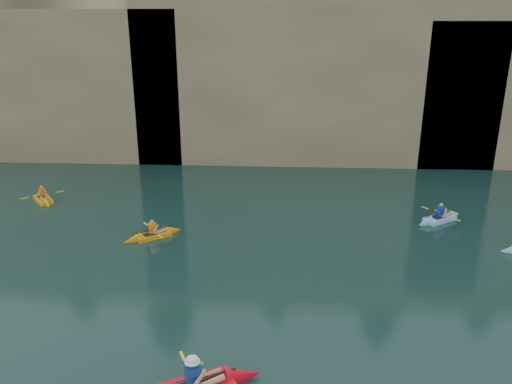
{
  "coord_description": "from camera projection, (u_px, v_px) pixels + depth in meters",
  "views": [
    {
      "loc": [
        0.04,
        -11.45,
        9.35
      ],
      "look_at": [
        -1.04,
        7.17,
        3.0
      ],
      "focal_mm": 35.0,
      "sensor_mm": 36.0,
      "label": 1
    }
  ],
  "objects": [
    {
      "name": "sea_cave_east",
      "position": [
        434.0,
        135.0,
        33.3
      ],
      "size": [
        5.0,
        1.0,
        4.5
      ],
      "primitive_type": "cube",
      "color": "black",
      "rests_on": "ground"
    },
    {
      "name": "cliff_slab_center",
      "position": [
        315.0,
        80.0,
        33.24
      ],
      "size": [
        24.0,
        2.4,
        11.4
      ],
      "primitive_type": "cube",
      "color": "#9E7E60",
      "rests_on": "ground"
    },
    {
      "name": "kayaker_yellow",
      "position": [
        43.0,
        199.0,
        27.42
      ],
      "size": [
        2.28,
        2.57,
        1.13
      ],
      "rotation": [
        0.0,
        0.0,
        -0.88
      ],
      "color": "#E8A313",
      "rests_on": "ground"
    },
    {
      "name": "ground",
      "position": [
        279.0,
        378.0,
        13.84
      ],
      "size": [
        160.0,
        160.0,
        0.0
      ],
      "primitive_type": "plane",
      "color": "black",
      "rests_on": "ground"
    },
    {
      "name": "cliff",
      "position": [
        285.0,
        66.0,
        40.25
      ],
      "size": [
        70.0,
        16.0,
        12.0
      ],
      "primitive_type": "cube",
      "color": "tan",
      "rests_on": "ground"
    },
    {
      "name": "kayaker_ltblue_mid",
      "position": [
        440.0,
        218.0,
        24.73
      ],
      "size": [
        2.89,
        2.32,
        1.16
      ],
      "rotation": [
        0.0,
        0.0,
        0.61
      ],
      "color": "#94C5F7",
      "rests_on": "ground"
    },
    {
      "name": "kayaker_orange",
      "position": [
        153.0,
        235.0,
        22.82
      ],
      "size": [
        2.66,
        2.21,
        1.07
      ],
      "rotation": [
        0.0,
        0.0,
        0.64
      ],
      "color": "orange",
      "rests_on": "ground"
    },
    {
      "name": "sea_cave_center",
      "position": [
        226.0,
        141.0,
        34.28
      ],
      "size": [
        3.5,
        1.0,
        3.2
      ],
      "primitive_type": "cube",
      "color": "black",
      "rests_on": "ground"
    },
    {
      "name": "sea_cave_west",
      "position": [
        27.0,
        133.0,
        34.92
      ],
      "size": [
        4.5,
        1.0,
        4.0
      ],
      "primitive_type": "cube",
      "color": "black",
      "rests_on": "ground"
    }
  ]
}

